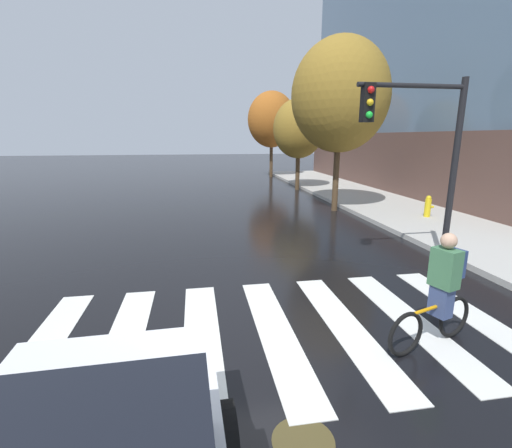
{
  "coord_description": "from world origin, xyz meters",
  "views": [
    {
      "loc": [
        -0.61,
        -4.95,
        2.98
      ],
      "look_at": [
        0.55,
        1.95,
        1.28
      ],
      "focal_mm": 25.23,
      "sensor_mm": 36.0,
      "label": 1
    }
  ],
  "objects_px": {
    "cyclist": "(441,291)",
    "fire_hydrant": "(428,206)",
    "street_tree_near": "(340,96)",
    "street_tree_far": "(272,120)",
    "street_tree_mid": "(299,129)",
    "traffic_light_near": "(423,142)",
    "manhole_cover": "(303,440)"
  },
  "relations": [
    {
      "from": "cyclist",
      "to": "street_tree_mid",
      "type": "bearing_deg",
      "value": 81.31
    },
    {
      "from": "manhole_cover",
      "to": "street_tree_far",
      "type": "bearing_deg",
      "value": 78.83
    },
    {
      "from": "cyclist",
      "to": "street_tree_near",
      "type": "distance_m",
      "value": 10.58
    },
    {
      "from": "fire_hydrant",
      "to": "street_tree_mid",
      "type": "distance_m",
      "value": 9.29
    },
    {
      "from": "manhole_cover",
      "to": "fire_hydrant",
      "type": "height_order",
      "value": "fire_hydrant"
    },
    {
      "from": "cyclist",
      "to": "street_tree_mid",
      "type": "relative_size",
      "value": 0.33
    },
    {
      "from": "manhole_cover",
      "to": "street_tree_near",
      "type": "bearing_deg",
      "value": 67.0
    },
    {
      "from": "manhole_cover",
      "to": "street_tree_far",
      "type": "distance_m",
      "value": 24.85
    },
    {
      "from": "traffic_light_near",
      "to": "cyclist",
      "type": "bearing_deg",
      "value": -116.3
    },
    {
      "from": "cyclist",
      "to": "fire_hydrant",
      "type": "bearing_deg",
      "value": 56.32
    },
    {
      "from": "cyclist",
      "to": "street_tree_near",
      "type": "bearing_deg",
      "value": 76.86
    },
    {
      "from": "street_tree_near",
      "to": "manhole_cover",
      "type": "bearing_deg",
      "value": -113.0
    },
    {
      "from": "street_tree_near",
      "to": "street_tree_far",
      "type": "xyz_separation_m",
      "value": [
        0.06,
        13.0,
        -0.31
      ]
    },
    {
      "from": "fire_hydrant",
      "to": "street_tree_near",
      "type": "relative_size",
      "value": 0.12
    },
    {
      "from": "traffic_light_near",
      "to": "street_tree_near",
      "type": "height_order",
      "value": "street_tree_near"
    },
    {
      "from": "fire_hydrant",
      "to": "cyclist",
      "type": "bearing_deg",
      "value": -123.68
    },
    {
      "from": "traffic_light_near",
      "to": "street_tree_mid",
      "type": "distance_m",
      "value": 12.91
    },
    {
      "from": "street_tree_far",
      "to": "street_tree_mid",
      "type": "bearing_deg",
      "value": -89.21
    },
    {
      "from": "street_tree_mid",
      "to": "traffic_light_near",
      "type": "bearing_deg",
      "value": -94.28
    },
    {
      "from": "manhole_cover",
      "to": "cyclist",
      "type": "distance_m",
      "value": 2.91
    },
    {
      "from": "traffic_light_near",
      "to": "street_tree_near",
      "type": "xyz_separation_m",
      "value": [
        0.81,
        6.73,
        1.67
      ]
    },
    {
      "from": "cyclist",
      "to": "street_tree_near",
      "type": "relative_size",
      "value": 0.25
    },
    {
      "from": "street_tree_mid",
      "to": "cyclist",
      "type": "bearing_deg",
      "value": -98.69
    },
    {
      "from": "cyclist",
      "to": "street_tree_mid",
      "type": "xyz_separation_m",
      "value": [
        2.41,
        15.79,
        2.58
      ]
    },
    {
      "from": "traffic_light_near",
      "to": "street_tree_far",
      "type": "relative_size",
      "value": 0.67
    },
    {
      "from": "cyclist",
      "to": "fire_hydrant",
      "type": "height_order",
      "value": "cyclist"
    },
    {
      "from": "street_tree_mid",
      "to": "street_tree_far",
      "type": "bearing_deg",
      "value": 90.79
    },
    {
      "from": "fire_hydrant",
      "to": "street_tree_far",
      "type": "bearing_deg",
      "value": 99.46
    },
    {
      "from": "cyclist",
      "to": "street_tree_mid",
      "type": "height_order",
      "value": "street_tree_mid"
    },
    {
      "from": "cyclist",
      "to": "traffic_light_near",
      "type": "height_order",
      "value": "traffic_light_near"
    },
    {
      "from": "manhole_cover",
      "to": "street_tree_mid",
      "type": "relative_size",
      "value": 0.13
    },
    {
      "from": "street_tree_near",
      "to": "street_tree_far",
      "type": "relative_size",
      "value": 1.07
    }
  ]
}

